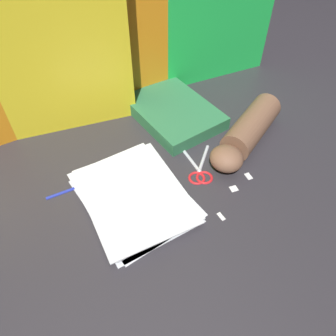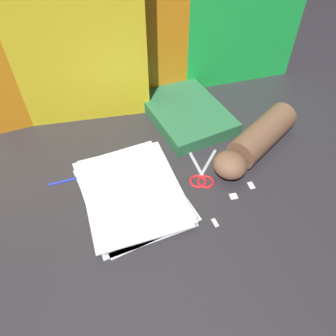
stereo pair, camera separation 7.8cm
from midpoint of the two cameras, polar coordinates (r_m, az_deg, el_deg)
The scene contains 11 objects.
ground_plane at distance 0.82m, azimuth -4.87°, elevation -3.46°, with size 6.00×6.00×0.00m, color #2D2B30.
backdrop_panel_center at distance 0.94m, azimuth -18.58°, elevation 22.03°, with size 0.66×0.02×0.54m.
backdrop_panel_right at distance 1.03m, azimuth -2.69°, elevation 25.78°, with size 0.75×0.10×0.52m.
paper_stack at distance 0.80m, azimuth -8.69°, elevation -4.97°, with size 0.25×0.30×0.02m.
book_closed at distance 1.01m, azimuth -1.28°, elevation 9.61°, with size 0.23×0.30×0.04m.
scissors at distance 0.85m, azimuth 2.88°, elevation -0.40°, with size 0.13×0.15×0.01m.
hand_forearm at distance 0.92m, azimuth 11.17°, elevation 5.95°, with size 0.32×0.21×0.08m.
paper_scrap_near at distance 0.86m, azimuth 11.36°, elevation -1.53°, with size 0.02×0.02×0.00m.
paper_scrap_mid at distance 0.82m, azimuth 8.76°, elevation -3.72°, with size 0.02×0.02×0.00m.
paper_scrap_far at distance 0.77m, azimuth 6.37°, elevation -8.55°, with size 0.01×0.02×0.00m.
pen at distance 0.86m, azimuth -19.03°, elevation -3.54°, with size 0.13×0.01×0.01m.
Camera 1 is at (-0.24, -0.47, 0.63)m, focal length 35.00 mm.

